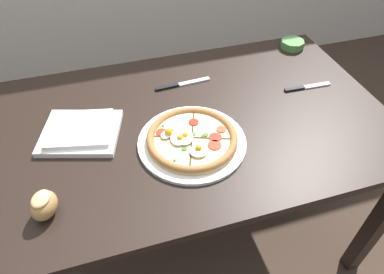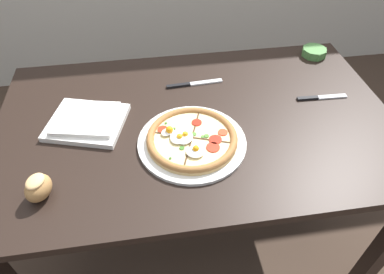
{
  "view_description": "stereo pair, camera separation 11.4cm",
  "coord_description": "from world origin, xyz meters",
  "px_view_note": "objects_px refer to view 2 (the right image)",
  "views": [
    {
      "loc": [
        -0.27,
        -0.9,
        1.6
      ],
      "look_at": [
        -0.04,
        -0.12,
        0.8
      ],
      "focal_mm": 32.0,
      "sensor_mm": 36.0,
      "label": 1
    },
    {
      "loc": [
        -0.16,
        -0.92,
        1.6
      ],
      "look_at": [
        -0.04,
        -0.12,
        0.8
      ],
      "focal_mm": 32.0,
      "sensor_mm": 36.0,
      "label": 2
    }
  ],
  "objects_px": {
    "bread_piece_near": "(38,187)",
    "knife_main": "(321,97)",
    "dining_table": "(197,138)",
    "napkin_folded": "(87,121)",
    "knife_spare": "(194,84)",
    "ramekin_bowl": "(314,52)",
    "pizza": "(192,139)"
  },
  "relations": [
    {
      "from": "dining_table",
      "to": "napkin_folded",
      "type": "relative_size",
      "value": 4.64
    },
    {
      "from": "dining_table",
      "to": "ramekin_bowl",
      "type": "relative_size",
      "value": 13.01
    },
    {
      "from": "dining_table",
      "to": "bread_piece_near",
      "type": "distance_m",
      "value": 0.59
    },
    {
      "from": "dining_table",
      "to": "bread_piece_near",
      "type": "relative_size",
      "value": 13.42
    },
    {
      "from": "bread_piece_near",
      "to": "knife_spare",
      "type": "relative_size",
      "value": 0.46
    },
    {
      "from": "napkin_folded",
      "to": "knife_spare",
      "type": "xyz_separation_m",
      "value": [
        0.41,
        0.18,
        -0.01
      ]
    },
    {
      "from": "ramekin_bowl",
      "to": "bread_piece_near",
      "type": "bearing_deg",
      "value": -150.6
    },
    {
      "from": "pizza",
      "to": "bread_piece_near",
      "type": "bearing_deg",
      "value": -162.47
    },
    {
      "from": "dining_table",
      "to": "bread_piece_near",
      "type": "height_order",
      "value": "bread_piece_near"
    },
    {
      "from": "dining_table",
      "to": "knife_main",
      "type": "bearing_deg",
      "value": 5.56
    },
    {
      "from": "pizza",
      "to": "napkin_folded",
      "type": "bearing_deg",
      "value": 156.91
    },
    {
      "from": "bread_piece_near",
      "to": "knife_main",
      "type": "distance_m",
      "value": 1.05
    },
    {
      "from": "ramekin_bowl",
      "to": "knife_spare",
      "type": "xyz_separation_m",
      "value": [
        -0.57,
        -0.14,
        -0.01
      ]
    },
    {
      "from": "pizza",
      "to": "dining_table",
      "type": "bearing_deg",
      "value": 72.86
    },
    {
      "from": "ramekin_bowl",
      "to": "dining_table",
      "type": "bearing_deg",
      "value": -149.38
    },
    {
      "from": "pizza",
      "to": "bread_piece_near",
      "type": "height_order",
      "value": "bread_piece_near"
    },
    {
      "from": "ramekin_bowl",
      "to": "knife_main",
      "type": "distance_m",
      "value": 0.32
    },
    {
      "from": "ramekin_bowl",
      "to": "knife_spare",
      "type": "height_order",
      "value": "ramekin_bowl"
    },
    {
      "from": "ramekin_bowl",
      "to": "knife_main",
      "type": "height_order",
      "value": "ramekin_bowl"
    },
    {
      "from": "pizza",
      "to": "knife_spare",
      "type": "xyz_separation_m",
      "value": [
        0.06,
        0.33,
        -0.01
      ]
    },
    {
      "from": "pizza",
      "to": "napkin_folded",
      "type": "height_order",
      "value": "pizza"
    },
    {
      "from": "knife_spare",
      "to": "ramekin_bowl",
      "type": "bearing_deg",
      "value": 10.13
    },
    {
      "from": "pizza",
      "to": "knife_main",
      "type": "bearing_deg",
      "value": 17.41
    },
    {
      "from": "pizza",
      "to": "knife_main",
      "type": "xyz_separation_m",
      "value": [
        0.54,
        0.17,
        -0.01
      ]
    },
    {
      "from": "bread_piece_near",
      "to": "knife_spare",
      "type": "height_order",
      "value": "bread_piece_near"
    },
    {
      "from": "ramekin_bowl",
      "to": "bread_piece_near",
      "type": "height_order",
      "value": "bread_piece_near"
    },
    {
      "from": "ramekin_bowl",
      "to": "knife_spare",
      "type": "distance_m",
      "value": 0.59
    },
    {
      "from": "dining_table",
      "to": "napkin_folded",
      "type": "height_order",
      "value": "napkin_folded"
    },
    {
      "from": "pizza",
      "to": "napkin_folded",
      "type": "xyz_separation_m",
      "value": [
        -0.36,
        0.15,
        -0.0
      ]
    },
    {
      "from": "dining_table",
      "to": "pizza",
      "type": "xyz_separation_m",
      "value": [
        -0.04,
        -0.12,
        0.12
      ]
    },
    {
      "from": "pizza",
      "to": "knife_main",
      "type": "relative_size",
      "value": 1.84
    },
    {
      "from": "napkin_folded",
      "to": "knife_spare",
      "type": "bearing_deg",
      "value": 23.62
    }
  ]
}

